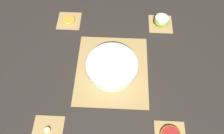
# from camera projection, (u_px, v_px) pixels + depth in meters

# --- Properties ---
(ground_plane) EXTENTS (6.00, 6.00, 0.00)m
(ground_plane) POSITION_uv_depth(u_px,v_px,m) (112.00, 70.00, 1.12)
(ground_plane) COLOR #2D2823
(bamboo_mat_center) EXTENTS (0.42, 0.37, 0.01)m
(bamboo_mat_center) POSITION_uv_depth(u_px,v_px,m) (112.00, 70.00, 1.12)
(bamboo_mat_center) COLOR tan
(bamboo_mat_center) RESTS_ON ground_plane
(coaster_mat_near_left) EXTENTS (0.14, 0.14, 0.01)m
(coaster_mat_near_left) POSITION_uv_depth(u_px,v_px,m) (69.00, 21.00, 1.29)
(coaster_mat_near_left) COLOR tan
(coaster_mat_near_left) RESTS_ON ground_plane
(coaster_mat_near_right) EXTENTS (0.14, 0.14, 0.01)m
(coaster_mat_near_right) POSITION_uv_depth(u_px,v_px,m) (48.00, 131.00, 0.96)
(coaster_mat_near_right) COLOR tan
(coaster_mat_near_right) RESTS_ON ground_plane
(coaster_mat_far_left) EXTENTS (0.14, 0.14, 0.01)m
(coaster_mat_far_left) POSITION_uv_depth(u_px,v_px,m) (160.00, 24.00, 1.28)
(coaster_mat_far_left) COLOR tan
(coaster_mat_far_left) RESTS_ON ground_plane
(fruit_salad_bowl) EXTENTS (0.26, 0.26, 0.07)m
(fruit_salad_bowl) POSITION_uv_depth(u_px,v_px,m) (112.00, 66.00, 1.09)
(fruit_salad_bowl) COLOR silver
(fruit_salad_bowl) RESTS_ON bamboo_mat_center
(apple_half) EXTENTS (0.08, 0.08, 0.05)m
(apple_half) POSITION_uv_depth(u_px,v_px,m) (161.00, 21.00, 1.26)
(apple_half) COLOR #7FAD38
(apple_half) RESTS_ON coaster_mat_far_left
(orange_slice_whole) EXTENTS (0.07, 0.07, 0.01)m
(orange_slice_whole) POSITION_uv_depth(u_px,v_px,m) (69.00, 20.00, 1.28)
(orange_slice_whole) COLOR #F9A338
(orange_slice_whole) RESTS_ON coaster_mat_near_left
(banana_coin_single) EXTENTS (0.03, 0.03, 0.01)m
(banana_coin_single) POSITION_uv_depth(u_px,v_px,m) (47.00, 130.00, 0.96)
(banana_coin_single) COLOR #F7EFC6
(banana_coin_single) RESTS_ON coaster_mat_near_right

